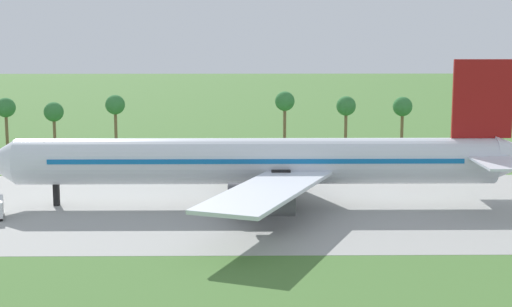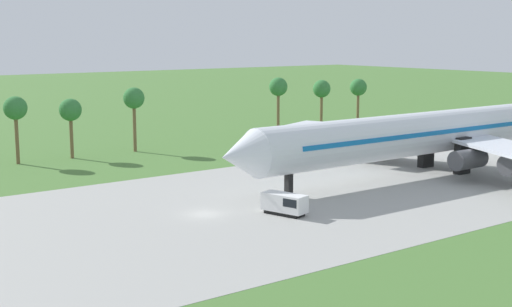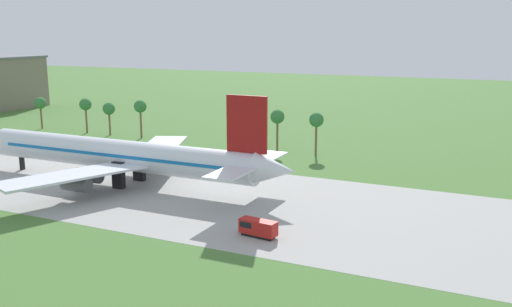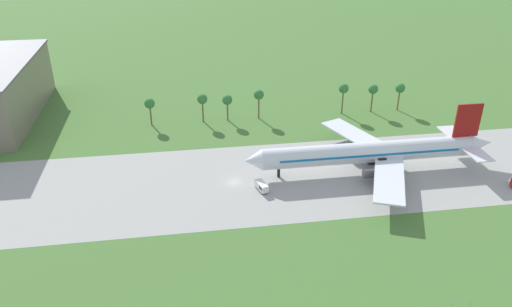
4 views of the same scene
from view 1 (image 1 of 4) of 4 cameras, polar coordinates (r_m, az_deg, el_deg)
jet_airliner at (r=101.96m, az=0.94°, el=-0.58°), size 74.41×54.19×19.03m
palm_tree_row at (r=144.51m, az=-7.00°, el=3.29°), size 94.37×3.60×11.55m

